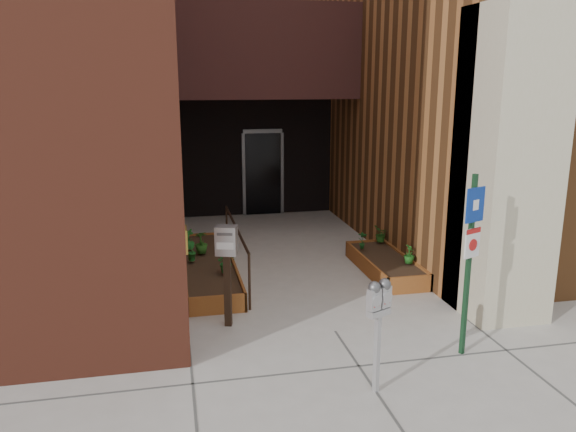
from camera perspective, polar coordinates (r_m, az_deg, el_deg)
ground at (r=7.97m, az=4.81°, el=-11.60°), size 80.00×80.00×0.00m
architecture at (r=14.02m, az=-4.14°, el=20.06°), size 20.00×14.60×10.00m
planter_left at (r=10.15m, az=-8.08°, el=-5.26°), size 0.90×3.60×0.30m
planter_right at (r=10.35m, az=9.85°, el=-4.94°), size 0.80×2.20×0.30m
handrail at (r=9.96m, az=-5.31°, el=-1.85°), size 0.04×3.34×0.90m
parking_meter at (r=6.20m, az=9.21°, el=-9.02°), size 0.30×0.21×1.32m
sign_post at (r=7.18m, az=18.08°, el=-2.97°), size 0.30×0.14×2.31m
payment_dropbox at (r=7.80m, az=-6.24°, el=-3.92°), size 0.34×0.29×1.46m
shrub_left_a at (r=9.33m, az=-6.27°, el=-4.69°), size 0.35×0.35×0.35m
shrub_left_b at (r=10.01m, az=-9.85°, el=-3.54°), size 0.27×0.27×0.35m
shrub_left_c at (r=10.41m, az=-8.80°, el=-2.65°), size 0.28×0.28×0.41m
shrub_left_d at (r=10.71m, az=-10.02°, el=-2.32°), size 0.28×0.28×0.38m
shrub_right_a at (r=9.96m, az=12.21°, el=-3.80°), size 0.25×0.25×0.33m
shrub_right_b at (r=10.66m, az=7.58°, el=-2.43°), size 0.24×0.24×0.33m
shrub_right_c at (r=11.15m, az=9.42°, el=-1.81°), size 0.38×0.38×0.33m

